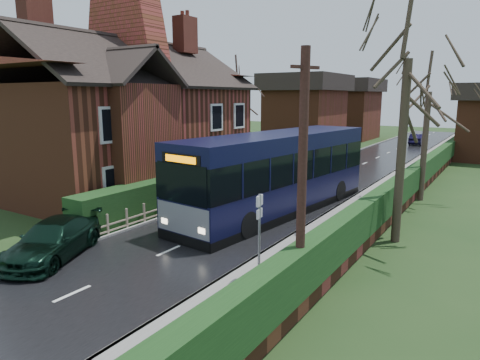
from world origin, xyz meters
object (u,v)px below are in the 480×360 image
Objects in this scene: bus_stop_sign at (259,225)px; car_green at (53,240)px; car_silver at (288,175)px; brick_house at (130,115)px; bus at (277,174)px; telegraph_pole at (302,187)px.

car_green is at bearing -171.69° from bus_stop_sign.
car_silver is 0.83× the size of car_green.
bus is (9.53, -0.01, -2.52)m from brick_house.
bus_stop_sign is 0.41× the size of telegraph_pole.
brick_house is at bearing 142.15° from bus_stop_sign.
car_green is at bearing -151.43° from telegraph_pole.
car_green is 0.67× the size of telegraph_pole.
bus_stop_sign is at bearing -59.56° from bus.
bus_stop_sign is at bearing 170.53° from telegraph_pole.
brick_house is 1.16× the size of bus.
brick_house is 11.61m from car_green.
bus is 9.90m from telegraph_pole.
car_silver is at bearing 117.65° from bus.
telegraph_pole is (7.30, -14.40, 2.69)m from car_silver.
bus reaches higher than car_silver.
telegraph_pole is at bearing -40.24° from bus_stop_sign.
bus reaches higher than bus_stop_sign.
bus_stop_sign is (3.20, -7.28, -0.09)m from bus.
bus_stop_sign is at bearing -8.02° from car_green.
brick_house reaches higher than car_green.
brick_house is at bearing -173.40° from bus.
telegraph_pole reaches higher than car_green.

